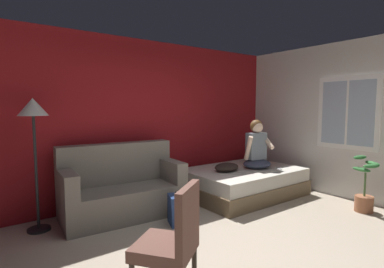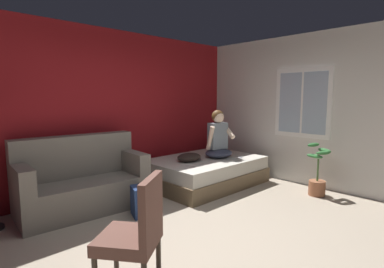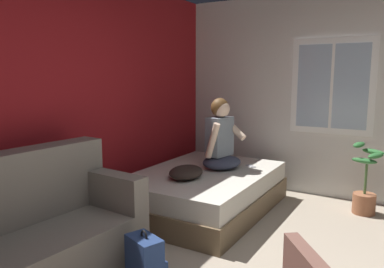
# 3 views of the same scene
# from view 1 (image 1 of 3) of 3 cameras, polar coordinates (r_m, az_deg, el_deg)

# --- Properties ---
(ground_plane) EXTENTS (40.00, 40.00, 0.00)m
(ground_plane) POSITION_cam_1_polar(r_m,az_deg,el_deg) (3.43, 9.07, -22.49)
(ground_plane) COLOR tan
(wall_back_accent) EXTENTS (10.93, 0.16, 2.70)m
(wall_back_accent) POSITION_cam_1_polar(r_m,az_deg,el_deg) (5.13, -11.30, 2.46)
(wall_back_accent) COLOR maroon
(wall_back_accent) RESTS_ON ground
(wall_side_with_window) EXTENTS (0.19, 6.29, 2.70)m
(wall_side_with_window) POSITION_cam_1_polar(r_m,az_deg,el_deg) (5.65, 31.43, 2.05)
(wall_side_with_window) COLOR silver
(wall_side_with_window) RESTS_ON ground
(bed) EXTENTS (2.03, 1.44, 0.48)m
(bed) POSITION_cam_1_polar(r_m,az_deg,el_deg) (5.53, 9.65, -8.99)
(bed) COLOR brown
(bed) RESTS_ON ground
(couch) EXTENTS (1.76, 0.94, 1.04)m
(couch) POSITION_cam_1_polar(r_m,az_deg,el_deg) (4.57, -13.25, -10.11)
(couch) COLOR slate
(couch) RESTS_ON ground
(side_chair) EXTENTS (0.64, 0.64, 0.98)m
(side_chair) POSITION_cam_1_polar(r_m,az_deg,el_deg) (2.55, -3.70, -19.39)
(side_chair) COLOR #382D23
(side_chair) RESTS_ON ground
(person_seated) EXTENTS (0.60, 0.54, 0.88)m
(person_seated) POSITION_cam_1_polar(r_m,az_deg,el_deg) (5.52, 12.20, -2.72)
(person_seated) COLOR #383D51
(person_seated) RESTS_ON bed
(backpack) EXTENTS (0.31, 0.34, 0.46)m
(backpack) POSITION_cam_1_polar(r_m,az_deg,el_deg) (4.18, -2.90, -14.31)
(backpack) COLOR navy
(backpack) RESTS_ON ground
(throw_pillow) EXTENTS (0.53, 0.43, 0.14)m
(throw_pillow) POSITION_cam_1_polar(r_m,az_deg,el_deg) (5.23, 6.61, -6.28)
(throw_pillow) COLOR #2D231E
(throw_pillow) RESTS_ON bed
(cell_phone) EXTENTS (0.14, 0.16, 0.01)m
(cell_phone) POSITION_cam_1_polar(r_m,az_deg,el_deg) (5.61, 16.28, -6.33)
(cell_phone) COLOR #B7B7BC
(cell_phone) RESTS_ON bed
(floor_lamp) EXTENTS (0.36, 0.36, 1.70)m
(floor_lamp) POSITION_cam_1_polar(r_m,az_deg,el_deg) (4.22, -27.95, 2.41)
(floor_lamp) COLOR black
(floor_lamp) RESTS_ON ground
(potted_plant) EXTENTS (0.39, 0.37, 0.85)m
(potted_plant) POSITION_cam_1_polar(r_m,az_deg,el_deg) (5.30, 30.01, -9.57)
(potted_plant) COLOR #995B3D
(potted_plant) RESTS_ON ground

